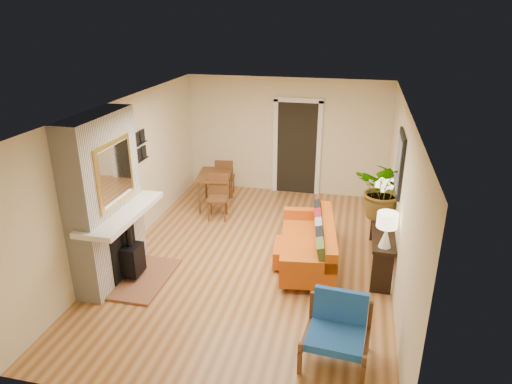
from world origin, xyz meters
TOP-DOWN VIEW (x-y plane):
  - room_shell at (0.60, 2.63)m, footprint 6.50×6.50m
  - fireplace at (-2.00, -1.00)m, footprint 1.09×1.68m
  - sofa at (0.97, 0.13)m, footprint 1.10×2.07m
  - ottoman at (0.70, 0.01)m, footprint 0.75×0.75m
  - blue_chair at (1.51, -2.03)m, footprint 0.82×0.81m
  - dining_table at (-1.24, 2.04)m, footprint 0.87×1.68m
  - console_table at (2.07, 0.30)m, footprint 0.34×1.85m
  - lamp_near at (2.07, -0.44)m, footprint 0.30×0.30m
  - lamp_far at (2.07, 0.96)m, footprint 0.30×0.30m
  - houseplant at (2.06, 0.59)m, footprint 1.11×1.03m

SIDE VIEW (x-z plane):
  - ottoman at x=0.70m, z-range 0.03..0.37m
  - sofa at x=0.97m, z-range -0.05..0.73m
  - blue_chair at x=1.51m, z-range 0.03..0.83m
  - console_table at x=2.07m, z-range 0.21..0.94m
  - dining_table at x=-1.24m, z-range 0.14..1.02m
  - lamp_near at x=2.07m, z-range 0.79..1.33m
  - lamp_far at x=2.07m, z-range 0.79..1.33m
  - houseplant at x=2.06m, z-range 0.72..1.73m
  - room_shell at x=0.60m, z-range -2.01..4.49m
  - fireplace at x=-2.00m, z-range -0.06..2.54m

